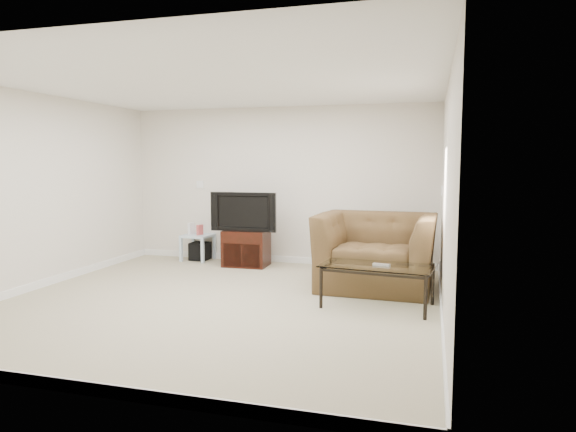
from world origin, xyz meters
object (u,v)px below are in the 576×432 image
(tv_stand, at_px, (246,248))
(subwoofer, at_px, (200,251))
(television, at_px, (245,211))
(coffee_table, at_px, (377,286))
(recliner, at_px, (376,238))
(side_table, at_px, (198,247))

(tv_stand, xyz_separation_m, subwoofer, (-0.91, 0.25, -0.13))
(television, height_order, coffee_table, television)
(recliner, xyz_separation_m, coffee_table, (0.11, -0.90, -0.41))
(side_table, relative_size, coffee_table, 0.37)
(recliner, bearing_deg, coffee_table, -80.72)
(subwoofer, distance_m, coffee_table, 3.72)
(subwoofer, relative_size, recliner, 0.19)
(side_table, relative_size, recliner, 0.30)
(tv_stand, xyz_separation_m, recliner, (2.11, -0.85, 0.36))
(tv_stand, bearing_deg, side_table, 164.80)
(coffee_table, bearing_deg, side_table, 147.87)
(side_table, bearing_deg, television, -15.33)
(television, relative_size, coffee_table, 0.80)
(side_table, distance_m, recliner, 3.26)
(subwoofer, xyz_separation_m, coffee_table, (3.13, -2.00, 0.09))
(television, height_order, side_table, television)
(tv_stand, bearing_deg, recliner, -23.45)
(television, xyz_separation_m, side_table, (-0.94, 0.26, -0.65))
(recliner, bearing_deg, side_table, 162.69)
(subwoofer, bearing_deg, television, -16.69)
(television, bearing_deg, recliner, -22.19)
(television, distance_m, recliner, 2.27)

